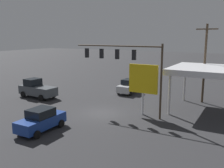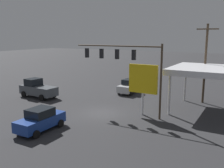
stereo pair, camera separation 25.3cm
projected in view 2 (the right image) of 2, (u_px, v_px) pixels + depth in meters
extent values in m
plane|color=#2D2D30|center=(102.00, 113.00, 25.87)|extent=(200.00, 200.00, 0.00)
cylinder|color=#473828|center=(161.00, 82.00, 23.26)|extent=(0.20, 0.20, 7.17)
cylinder|color=#473828|center=(116.00, 46.00, 24.95)|extent=(9.48, 0.14, 0.14)
cube|color=black|center=(134.00, 55.00, 24.17)|extent=(0.36, 0.28, 1.00)
sphere|color=#FF4141|center=(135.00, 52.00, 24.27)|extent=(0.22, 0.22, 0.22)
sphere|color=#392305|center=(135.00, 55.00, 24.32)|extent=(0.22, 0.22, 0.22)
sphere|color=black|center=(135.00, 58.00, 24.38)|extent=(0.22, 0.22, 0.22)
cube|color=black|center=(117.00, 54.00, 25.07)|extent=(0.36, 0.28, 1.00)
sphere|color=#FF4141|center=(118.00, 51.00, 25.17)|extent=(0.22, 0.22, 0.22)
sphere|color=#392305|center=(118.00, 54.00, 25.23)|extent=(0.22, 0.22, 0.22)
sphere|color=black|center=(118.00, 57.00, 25.29)|extent=(0.22, 0.22, 0.22)
cube|color=black|center=(102.00, 54.00, 25.97)|extent=(0.36, 0.28, 1.00)
sphere|color=#FF4141|center=(102.00, 51.00, 26.07)|extent=(0.22, 0.22, 0.22)
sphere|color=#392305|center=(102.00, 53.00, 26.13)|extent=(0.22, 0.22, 0.22)
sphere|color=black|center=(102.00, 56.00, 26.19)|extent=(0.22, 0.22, 0.22)
cube|color=black|center=(87.00, 53.00, 26.88)|extent=(0.36, 0.28, 1.00)
sphere|color=#FF4141|center=(88.00, 50.00, 26.98)|extent=(0.22, 0.22, 0.22)
sphere|color=#392305|center=(88.00, 53.00, 27.03)|extent=(0.22, 0.22, 0.22)
sphere|color=black|center=(88.00, 56.00, 27.09)|extent=(0.22, 0.22, 0.22)
cylinder|color=#473828|center=(205.00, 64.00, 29.01)|extent=(0.26, 0.26, 9.22)
cube|color=#473828|center=(208.00, 29.00, 28.24)|extent=(2.40, 0.14, 0.14)
cube|color=silver|center=(217.00, 71.00, 25.32)|extent=(9.00, 7.59, 0.60)
cube|color=red|center=(222.00, 67.00, 28.57)|extent=(9.00, 0.06, 0.36)
cylinder|color=silver|center=(185.00, 84.00, 30.39)|extent=(0.24, 0.24, 4.07)
cylinder|color=silver|center=(169.00, 95.00, 24.95)|extent=(0.24, 0.24, 4.07)
cylinder|color=silver|center=(143.00, 90.00, 24.86)|extent=(0.24, 0.24, 5.10)
cube|color=yellow|center=(143.00, 79.00, 24.65)|extent=(3.00, 0.24, 2.86)
cube|color=black|center=(144.00, 79.00, 24.76)|extent=(2.10, 0.04, 1.00)
cube|color=navy|center=(41.00, 122.00, 20.97)|extent=(1.83, 4.41, 0.90)
cube|color=black|center=(40.00, 112.00, 20.81)|extent=(1.67, 2.01, 0.70)
cylinder|color=black|center=(36.00, 134.00, 19.39)|extent=(0.22, 0.66, 0.66)
cylinder|color=black|center=(20.00, 130.00, 20.28)|extent=(0.22, 0.66, 0.66)
cylinder|color=black|center=(61.00, 123.00, 21.83)|extent=(0.22, 0.66, 0.66)
cylinder|color=black|center=(45.00, 120.00, 22.72)|extent=(0.22, 0.66, 0.66)
cube|color=silver|center=(130.00, 87.00, 34.75)|extent=(1.88, 4.43, 0.90)
cube|color=black|center=(130.00, 82.00, 34.59)|extent=(1.69, 2.03, 0.70)
cylinder|color=black|center=(131.00, 93.00, 33.16)|extent=(0.23, 0.66, 0.66)
cylinder|color=black|center=(119.00, 92.00, 34.09)|extent=(0.23, 0.66, 0.66)
cylinder|color=black|center=(140.00, 89.00, 35.57)|extent=(0.23, 0.66, 0.66)
cylinder|color=black|center=(129.00, 88.00, 36.50)|extent=(0.23, 0.66, 0.66)
cube|color=#474C51|center=(39.00, 90.00, 32.17)|extent=(5.30, 2.28, 1.10)
cube|color=black|center=(33.00, 82.00, 32.46)|extent=(1.70, 1.92, 0.90)
cylinder|color=black|center=(24.00, 94.00, 32.34)|extent=(0.81, 0.26, 0.80)
cylinder|color=black|center=(36.00, 91.00, 34.02)|extent=(0.81, 0.26, 0.80)
cylinder|color=black|center=(42.00, 98.00, 30.54)|extent=(0.81, 0.26, 0.80)
cylinder|color=black|center=(54.00, 94.00, 32.22)|extent=(0.81, 0.26, 0.80)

